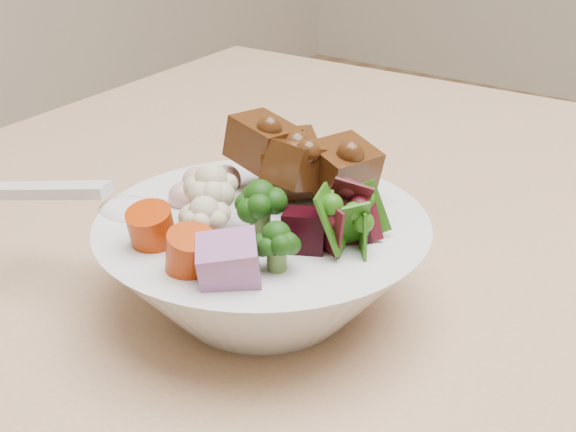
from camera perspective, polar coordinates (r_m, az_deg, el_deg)
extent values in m
cylinder|color=tan|center=(1.41, -2.44, -6.65)|extent=(0.07, 0.07, 0.78)
sphere|color=black|center=(0.55, -1.99, -0.04)|extent=(0.04, 0.04, 0.04)
sphere|color=beige|center=(0.57, -5.41, 0.95)|extent=(0.04, 0.04, 0.04)
cube|color=black|center=(0.55, 4.18, -0.65)|extent=(0.04, 0.04, 0.03)
cube|color=#92588C|center=(0.50, -4.22, -3.51)|extent=(0.05, 0.05, 0.04)
cylinder|color=#B02F04|center=(0.55, -9.64, -1.08)|extent=(0.04, 0.04, 0.03)
sphere|color=tan|center=(0.60, -7.46, 1.36)|extent=(0.03, 0.03, 0.03)
ellipsoid|color=silver|center=(0.60, -11.06, 0.21)|extent=(0.07, 0.06, 0.02)
cube|color=silver|center=(0.64, -16.72, 1.75)|extent=(0.11, 0.05, 0.03)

